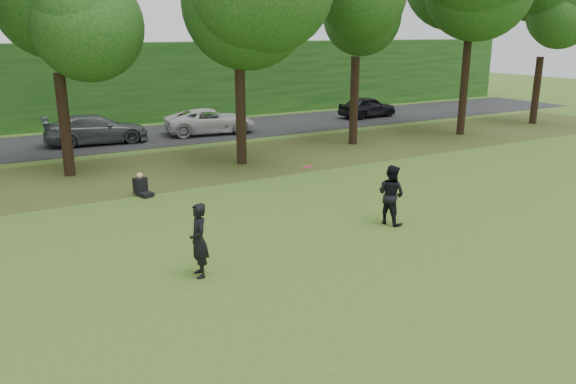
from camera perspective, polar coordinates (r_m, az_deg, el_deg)
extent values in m
plane|color=#3C5C1D|center=(13.03, 2.97, -9.79)|extent=(120.00, 120.00, 0.00)
cube|color=#484019|center=(24.36, -13.94, 2.09)|extent=(60.00, 7.00, 0.01)
cube|color=black|center=(31.97, -18.08, 5.03)|extent=(70.00, 7.00, 0.02)
cube|color=#134416|center=(37.49, -20.46, 10.18)|extent=(70.00, 3.00, 5.00)
imported|color=black|center=(13.48, -9.05, -4.87)|extent=(0.52, 0.72, 1.81)
imported|color=black|center=(17.24, 10.42, -0.26)|extent=(0.90, 1.04, 1.83)
imported|color=#494C51|center=(30.98, -18.91, 6.06)|extent=(5.34, 2.54, 1.50)
imported|color=#B9B9B9|center=(32.62, -7.91, 7.15)|extent=(5.39, 3.03, 1.42)
imported|color=black|center=(39.00, 8.07, 8.58)|extent=(4.24, 1.89, 1.42)
cylinder|color=#E91354|center=(14.81, 1.92, 2.56)|extent=(0.36, 0.35, 0.15)
cube|color=black|center=(20.61, -14.30, -0.23)|extent=(0.54, 0.65, 0.16)
cube|color=black|center=(20.76, -14.77, 0.66)|extent=(0.50, 0.45, 0.56)
sphere|color=tan|center=(20.67, -14.84, 1.62)|extent=(0.22, 0.22, 0.22)
cylinder|color=black|center=(24.22, -21.73, 6.31)|extent=(0.44, 0.44, 4.12)
cylinder|color=black|center=(24.68, -4.83, 8.13)|extent=(0.44, 0.44, 4.62)
cylinder|color=black|center=(29.32, 6.73, 9.16)|extent=(0.44, 0.44, 4.45)
cylinder|color=black|center=(33.38, 17.44, 9.99)|extent=(0.44, 0.44, 5.17)
cylinder|color=black|center=(39.13, 23.91, 9.40)|extent=(0.44, 0.44, 4.16)
sphere|color=#134416|center=(38.99, 24.74, 16.47)|extent=(5.60, 5.60, 5.60)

